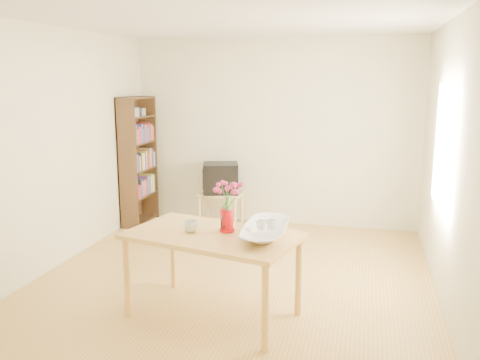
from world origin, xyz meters
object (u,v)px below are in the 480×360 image
(television, at_px, (221,178))
(table, at_px, (213,242))
(pitcher, at_px, (227,222))
(bowl, at_px, (266,206))
(mug, at_px, (191,226))

(television, bearing_deg, table, -91.67)
(pitcher, height_order, bowl, bowl)
(bowl, xyz_separation_m, television, (-1.18, 2.72, -0.33))
(table, distance_m, mug, 0.23)
(mug, height_order, television, television)
(pitcher, bearing_deg, television, 114.04)
(mug, xyz_separation_m, bowl, (0.64, 0.05, 0.21))
(pitcher, xyz_separation_m, mug, (-0.30, -0.08, -0.04))
(pitcher, height_order, mug, pitcher)
(mug, bearing_deg, pitcher, -147.25)
(table, relative_size, bowl, 2.92)
(bowl, distance_m, television, 2.98)
(mug, relative_size, bowl, 0.23)
(television, bearing_deg, mug, -95.46)
(table, height_order, television, television)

